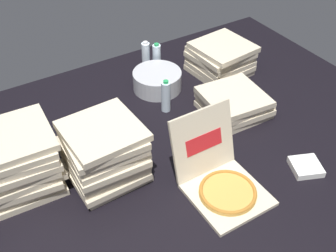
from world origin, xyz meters
TOP-DOWN VIEW (x-y plane):
  - ground_plane at (0.00, 0.00)m, footprint 3.20×2.40m
  - open_pizza_box at (0.07, -0.35)m, footprint 0.38×0.49m
  - pizza_stack_center_far at (-0.41, 0.06)m, footprint 0.41×0.42m
  - pizza_stack_right_far at (0.56, 0.14)m, footprint 0.44×0.42m
  - pizza_stack_right_mid at (-0.82, 0.23)m, footprint 0.44×0.44m
  - pizza_stack_right_near at (0.78, 0.59)m, footprint 0.43×0.44m
  - ice_bucket at (0.27, 0.64)m, footprint 0.35×0.35m
  - water_bottle_0 at (0.38, 0.84)m, footprint 0.06×0.06m
  - water_bottle_1 at (0.19, 0.39)m, footprint 0.06×0.06m
  - water_bottle_2 at (0.33, 0.91)m, footprint 0.06×0.06m
  - napkin_pile at (0.58, -0.50)m, footprint 0.21×0.21m

SIDE VIEW (x-z plane):
  - ground_plane at x=0.00m, z-range -0.02..0.00m
  - napkin_pile at x=0.58m, z-range 0.00..0.04m
  - ice_bucket at x=0.27m, z-range 0.00..0.13m
  - open_pizza_box at x=0.07m, z-range -0.12..0.27m
  - pizza_stack_right_far at x=0.56m, z-range 0.00..0.15m
  - water_bottle_0 at x=0.38m, z-range -0.01..0.23m
  - water_bottle_1 at x=0.19m, z-range -0.01..0.23m
  - water_bottle_2 at x=0.33m, z-range -0.01..0.23m
  - pizza_stack_right_near at x=0.78m, z-range 0.00..0.23m
  - pizza_stack_right_mid at x=-0.82m, z-range 0.00..0.35m
  - pizza_stack_center_far at x=-0.41m, z-range 0.00..0.35m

